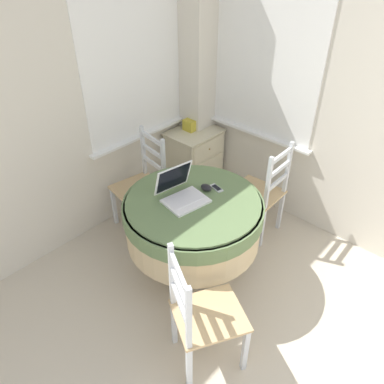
{
  "coord_description": "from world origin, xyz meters",
  "views": [
    {
      "loc": [
        -0.89,
        0.63,
        2.43
      ],
      "look_at": [
        0.94,
        2.31,
        0.67
      ],
      "focal_mm": 35.0,
      "sensor_mm": 36.0,
      "label": 1
    }
  ],
  "objects_px": {
    "computer_mouse": "(206,188)",
    "corner_cabinet": "(194,160)",
    "laptop": "(181,193)",
    "dining_chair_camera_near": "(202,316)",
    "dining_chair_near_right_window": "(261,193)",
    "storage_box": "(193,124)",
    "cell_phone": "(216,188)",
    "dining_chair_near_back_window": "(142,185)",
    "round_dining_table": "(193,218)"
  },
  "relations": [
    {
      "from": "computer_mouse",
      "to": "corner_cabinet",
      "type": "bearing_deg",
      "value": 46.99
    },
    {
      "from": "laptop",
      "to": "dining_chair_camera_near",
      "type": "bearing_deg",
      "value": -127.62
    },
    {
      "from": "laptop",
      "to": "dining_chair_near_right_window",
      "type": "height_order",
      "value": "laptop"
    },
    {
      "from": "corner_cabinet",
      "to": "storage_box",
      "type": "distance_m",
      "value": 0.41
    },
    {
      "from": "computer_mouse",
      "to": "cell_phone",
      "type": "relative_size",
      "value": 0.77
    },
    {
      "from": "dining_chair_near_right_window",
      "to": "dining_chair_near_back_window",
      "type": "bearing_deg",
      "value": 125.96
    },
    {
      "from": "round_dining_table",
      "to": "dining_chair_near_right_window",
      "type": "height_order",
      "value": "dining_chair_near_right_window"
    },
    {
      "from": "laptop",
      "to": "dining_chair_near_back_window",
      "type": "bearing_deg",
      "value": 74.66
    },
    {
      "from": "corner_cabinet",
      "to": "dining_chair_camera_near",
      "type": "bearing_deg",
      "value": -136.32
    },
    {
      "from": "dining_chair_near_back_window",
      "to": "cell_phone",
      "type": "bearing_deg",
      "value": -83.78
    },
    {
      "from": "laptop",
      "to": "corner_cabinet",
      "type": "xyz_separation_m",
      "value": [
        1.0,
        0.77,
        -0.45
      ]
    },
    {
      "from": "laptop",
      "to": "cell_phone",
      "type": "relative_size",
      "value": 2.87
    },
    {
      "from": "dining_chair_near_back_window",
      "to": "storage_box",
      "type": "xyz_separation_m",
      "value": [
        0.84,
        0.12,
        0.3
      ]
    },
    {
      "from": "dining_chair_near_back_window",
      "to": "dining_chair_near_right_window",
      "type": "height_order",
      "value": "same"
    },
    {
      "from": "cell_phone",
      "to": "round_dining_table",
      "type": "bearing_deg",
      "value": 172.81
    },
    {
      "from": "dining_chair_camera_near",
      "to": "storage_box",
      "type": "xyz_separation_m",
      "value": [
        1.56,
        1.5,
        0.3
      ]
    },
    {
      "from": "cell_phone",
      "to": "storage_box",
      "type": "distance_m",
      "value": 1.21
    },
    {
      "from": "dining_chair_near_right_window",
      "to": "storage_box",
      "type": "bearing_deg",
      "value": 79.34
    },
    {
      "from": "cell_phone",
      "to": "dining_chair_camera_near",
      "type": "xyz_separation_m",
      "value": [
        -0.8,
        -0.56,
        -0.3
      ]
    },
    {
      "from": "laptop",
      "to": "cell_phone",
      "type": "xyz_separation_m",
      "value": [
        0.28,
        -0.11,
        -0.05
      ]
    },
    {
      "from": "round_dining_table",
      "to": "cell_phone",
      "type": "bearing_deg",
      "value": -7.19
    },
    {
      "from": "laptop",
      "to": "cell_phone",
      "type": "distance_m",
      "value": 0.31
    },
    {
      "from": "dining_chair_camera_near",
      "to": "dining_chair_near_right_window",
      "type": "bearing_deg",
      "value": 19.42
    },
    {
      "from": "dining_chair_camera_near",
      "to": "storage_box",
      "type": "relative_size",
      "value": 4.73
    },
    {
      "from": "cell_phone",
      "to": "dining_chair_camera_near",
      "type": "relative_size",
      "value": 0.14
    },
    {
      "from": "round_dining_table",
      "to": "dining_chair_near_back_window",
      "type": "height_order",
      "value": "dining_chair_near_back_window"
    },
    {
      "from": "round_dining_table",
      "to": "computer_mouse",
      "type": "bearing_deg",
      "value": 4.87
    },
    {
      "from": "dining_chair_near_back_window",
      "to": "dining_chair_camera_near",
      "type": "xyz_separation_m",
      "value": [
        -0.71,
        -1.38,
        0.0
      ]
    },
    {
      "from": "round_dining_table",
      "to": "storage_box",
      "type": "distance_m",
      "value": 1.36
    },
    {
      "from": "dining_chair_near_right_window",
      "to": "storage_box",
      "type": "relative_size",
      "value": 4.73
    },
    {
      "from": "cell_phone",
      "to": "dining_chair_near_right_window",
      "type": "bearing_deg",
      "value": -8.0
    },
    {
      "from": "cell_phone",
      "to": "laptop",
      "type": "bearing_deg",
      "value": 158.56
    },
    {
      "from": "dining_chair_near_back_window",
      "to": "storage_box",
      "type": "relative_size",
      "value": 4.73
    },
    {
      "from": "dining_chair_near_back_window",
      "to": "corner_cabinet",
      "type": "height_order",
      "value": "dining_chair_near_back_window"
    },
    {
      "from": "dining_chair_near_back_window",
      "to": "dining_chair_camera_near",
      "type": "height_order",
      "value": "same"
    },
    {
      "from": "cell_phone",
      "to": "dining_chair_near_back_window",
      "type": "xyz_separation_m",
      "value": [
        -0.09,
        0.82,
        -0.3
      ]
    },
    {
      "from": "corner_cabinet",
      "to": "computer_mouse",
      "type": "bearing_deg",
      "value": -133.01
    },
    {
      "from": "corner_cabinet",
      "to": "round_dining_table",
      "type": "bearing_deg",
      "value": -138.09
    },
    {
      "from": "laptop",
      "to": "corner_cabinet",
      "type": "bearing_deg",
      "value": 37.83
    },
    {
      "from": "cell_phone",
      "to": "corner_cabinet",
      "type": "bearing_deg",
      "value": 51.19
    },
    {
      "from": "laptop",
      "to": "dining_chair_camera_near",
      "type": "xyz_separation_m",
      "value": [
        -0.52,
        -0.67,
        -0.35
      ]
    },
    {
      "from": "dining_chair_camera_near",
      "to": "storage_box",
      "type": "bearing_deg",
      "value": 43.99
    },
    {
      "from": "storage_box",
      "to": "dining_chair_near_back_window",
      "type": "bearing_deg",
      "value": -171.77
    },
    {
      "from": "corner_cabinet",
      "to": "dining_chair_near_back_window",
      "type": "bearing_deg",
      "value": -175.41
    },
    {
      "from": "corner_cabinet",
      "to": "laptop",
      "type": "bearing_deg",
      "value": -142.17
    },
    {
      "from": "round_dining_table",
      "to": "laptop",
      "type": "relative_size",
      "value": 2.95
    },
    {
      "from": "dining_chair_near_right_window",
      "to": "storage_box",
      "type": "xyz_separation_m",
      "value": [
        0.19,
        1.02,
        0.3
      ]
    },
    {
      "from": "dining_chair_camera_near",
      "to": "computer_mouse",
      "type": "bearing_deg",
      "value": 39.66
    },
    {
      "from": "storage_box",
      "to": "corner_cabinet",
      "type": "bearing_deg",
      "value": -127.12
    },
    {
      "from": "dining_chair_near_back_window",
      "to": "corner_cabinet",
      "type": "xyz_separation_m",
      "value": [
        0.8,
        0.06,
        -0.1
      ]
    }
  ]
}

